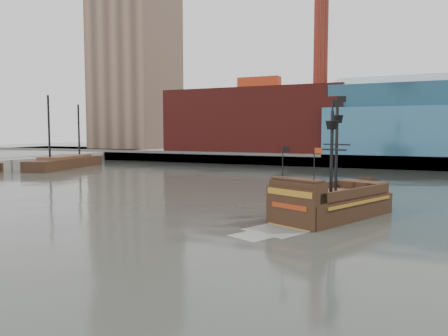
% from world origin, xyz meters
% --- Properties ---
extents(ground, '(400.00, 400.00, 0.00)m').
position_xyz_m(ground, '(0.00, 0.00, 0.00)').
color(ground, '#292C27').
rests_on(ground, ground).
extents(promenade_far, '(220.00, 60.00, 2.00)m').
position_xyz_m(promenade_far, '(0.00, 92.00, 1.00)').
color(promenade_far, slate).
rests_on(promenade_far, ground).
extents(seawall, '(220.00, 1.00, 2.60)m').
position_xyz_m(seawall, '(0.00, 62.50, 1.30)').
color(seawall, '#4C4C49').
rests_on(seawall, ground).
extents(skyline, '(149.00, 45.00, 62.00)m').
position_xyz_m(skyline, '(5.21, 84.56, 24.55)').
color(skyline, brown).
rests_on(skyline, promenade_far).
extents(pirate_ship, '(9.78, 15.17, 10.96)m').
position_xyz_m(pirate_ship, '(6.84, 10.25, 0.99)').
color(pirate_ship, black).
rests_on(pirate_ship, ground).
extents(docked_vessel, '(9.66, 21.93, 14.55)m').
position_xyz_m(docked_vessel, '(-50.74, 39.22, 0.93)').
color(docked_vessel, black).
rests_on(docked_vessel, ground).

